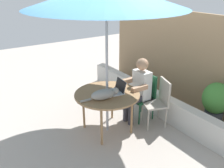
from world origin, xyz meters
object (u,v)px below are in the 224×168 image
at_px(person_seated, 139,87).
at_px(potted_plant_near_fence, 216,102).
at_px(patio_table, 107,96).
at_px(laptop, 118,89).
at_px(chair_empty, 159,99).
at_px(chair_occupied, 145,93).
at_px(cat, 104,94).

bearing_deg(person_seated, potted_plant_near_fence, 46.70).
relative_size(patio_table, potted_plant_near_fence, 1.31).
bearing_deg(patio_table, laptop, 74.90).
height_order(patio_table, potted_plant_near_fence, potted_plant_near_fence).
distance_m(chair_empty, laptop, 0.82).
height_order(chair_occupied, laptop, laptop).
relative_size(person_seated, cat, 1.90).
height_order(chair_empty, cat, cat).
bearing_deg(chair_empty, chair_occupied, -172.31).
bearing_deg(chair_empty, laptop, -112.52).
bearing_deg(chair_occupied, patio_table, -90.00).
xyz_separation_m(person_seated, laptop, (0.05, -0.51, 0.11)).
height_order(patio_table, chair_empty, chair_empty).
relative_size(chair_occupied, person_seated, 0.72).
relative_size(chair_occupied, cat, 1.37).
xyz_separation_m(patio_table, laptop, (0.05, 0.19, 0.12)).
height_order(person_seated, potted_plant_near_fence, person_seated).
bearing_deg(patio_table, chair_occupied, 90.00).
relative_size(patio_table, person_seated, 0.91).
height_order(chair_occupied, person_seated, person_seated).
distance_m(person_seated, cat, 0.87).
xyz_separation_m(chair_empty, cat, (-0.20, -1.05, 0.30)).
bearing_deg(laptop, person_seated, 95.72).
height_order(laptop, cat, laptop).
relative_size(chair_empty, person_seated, 0.72).
distance_m(chair_occupied, potted_plant_near_fence, 1.28).
bearing_deg(chair_occupied, person_seated, -90.00).
xyz_separation_m(patio_table, potted_plant_near_fence, (0.95, 1.71, -0.19)).
relative_size(chair_empty, laptop, 2.70).
relative_size(patio_table, chair_empty, 1.26).
distance_m(chair_occupied, chair_empty, 0.35).
height_order(chair_occupied, chair_empty, same).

